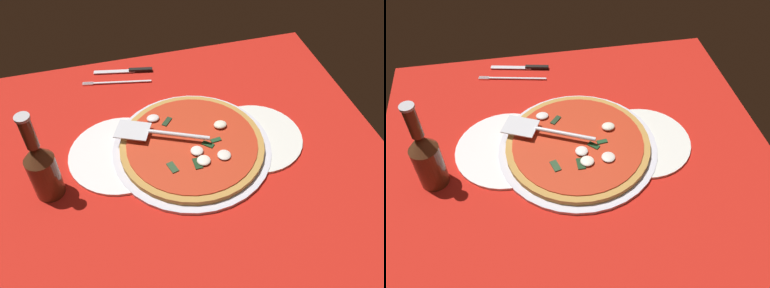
# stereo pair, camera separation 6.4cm
# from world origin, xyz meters

# --- Properties ---
(ground_plane) EXTENTS (0.95, 0.95, 0.01)m
(ground_plane) POSITION_xyz_m (0.00, 0.00, -0.00)
(ground_plane) COLOR red
(checker_pattern) EXTENTS (0.95, 0.95, 0.00)m
(checker_pattern) POSITION_xyz_m (-0.00, -0.00, 0.00)
(checker_pattern) COLOR silver
(checker_pattern) RESTS_ON ground_plane
(pizza_pan) EXTENTS (0.39, 0.39, 0.01)m
(pizza_pan) POSITION_xyz_m (0.01, 0.06, 0.01)
(pizza_pan) COLOR silver
(pizza_pan) RESTS_ON ground_plane
(dinner_plate_left) EXTENTS (0.25, 0.25, 0.01)m
(dinner_plate_left) POSITION_xyz_m (-0.16, 0.08, 0.01)
(dinner_plate_left) COLOR white
(dinner_plate_left) RESTS_ON ground_plane
(dinner_plate_right) EXTENTS (0.23, 0.23, 0.01)m
(dinner_plate_right) POSITION_xyz_m (0.17, 0.05, 0.01)
(dinner_plate_right) COLOR white
(dinner_plate_right) RESTS_ON ground_plane
(pizza) EXTENTS (0.35, 0.35, 0.03)m
(pizza) POSITION_xyz_m (0.01, 0.06, 0.02)
(pizza) COLOR #B9873F
(pizza) RESTS_ON pizza_pan
(pizza_server) EXTENTS (0.22, 0.13, 0.01)m
(pizza_server) POSITION_xyz_m (-0.07, 0.10, 0.05)
(pizza_server) COLOR silver
(pizza_server) RESTS_ON pizza
(place_setting_far) EXTENTS (0.22, 0.15, 0.01)m
(place_setting_far) POSITION_xyz_m (-0.11, 0.38, 0.00)
(place_setting_far) COLOR white
(place_setting_far) RESTS_ON ground_plane
(beer_bottle) EXTENTS (0.06, 0.06, 0.23)m
(beer_bottle) POSITION_xyz_m (-0.33, 0.02, 0.09)
(beer_bottle) COLOR #56301B
(beer_bottle) RESTS_ON ground_plane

